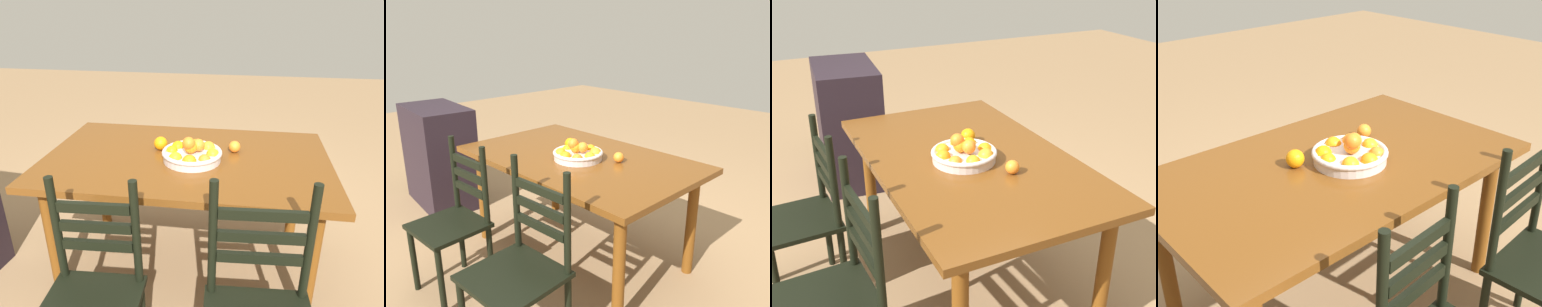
{
  "view_description": "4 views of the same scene",
  "coord_description": "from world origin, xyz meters",
  "views": [
    {
      "loc": [
        -0.31,
        1.86,
        1.6
      ],
      "look_at": [
        -0.04,
        0.05,
        0.79
      ],
      "focal_mm": 33.98,
      "sensor_mm": 36.0,
      "label": 1
    },
    {
      "loc": [
        -1.81,
        1.77,
        1.61
      ],
      "look_at": [
        -0.04,
        0.05,
        0.79
      ],
      "focal_mm": 36.68,
      "sensor_mm": 36.0,
      "label": 2
    },
    {
      "loc": [
        -2.02,
        0.99,
        1.79
      ],
      "look_at": [
        -0.04,
        0.05,
        0.79
      ],
      "focal_mm": 44.85,
      "sensor_mm": 36.0,
      "label": 3
    },
    {
      "loc": [
        1.24,
        1.43,
        1.7
      ],
      "look_at": [
        -0.04,
        0.05,
        0.79
      ],
      "focal_mm": 45.47,
      "sensor_mm": 36.0,
      "label": 4
    }
  ],
  "objects": [
    {
      "name": "ground_plane",
      "position": [
        0.0,
        0.0,
        0.0
      ],
      "size": [
        12.0,
        12.0,
        0.0
      ],
      "primitive_type": "plane",
      "color": "#8E6D4A"
    },
    {
      "name": "dining_table",
      "position": [
        0.0,
        0.0,
        0.66
      ],
      "size": [
        1.6,
        0.97,
        0.75
      ],
      "color": "brown",
      "rests_on": "ground"
    },
    {
      "name": "chair_near_window",
      "position": [
        -0.41,
        0.8,
        0.45
      ],
      "size": [
        0.46,
        0.46,
        0.97
      ],
      "rotation": [
        0.0,
        0.0,
        3.2
      ],
      "color": "black",
      "rests_on": "ground"
    },
    {
      "name": "chair_by_cabinet",
      "position": [
        0.26,
        0.81,
        0.45
      ],
      "size": [
        0.41,
        0.41,
        0.94
      ],
      "rotation": [
        0.0,
        0.0,
        3.2
      ],
      "color": "black",
      "rests_on": "ground"
    },
    {
      "name": "cabinet",
      "position": [
        1.54,
        0.3,
        0.46
      ],
      "size": [
        0.79,
        0.51,
        0.92
      ],
      "primitive_type": "cube",
      "rotation": [
        0.0,
        0.0,
        -0.1
      ],
      "color": "black",
      "rests_on": "ground"
    },
    {
      "name": "fruit_bowl",
      "position": [
        -0.04,
        0.05,
        0.79
      ],
      "size": [
        0.33,
        0.33,
        0.15
      ],
      "color": "beige",
      "rests_on": "dining_table"
    },
    {
      "name": "orange_loose_0",
      "position": [
        0.17,
        -0.08,
        0.79
      ],
      "size": [
        0.08,
        0.08,
        0.08
      ],
      "primitive_type": "sphere",
      "color": "orange",
      "rests_on": "dining_table"
    },
    {
      "name": "orange_loose_1",
      "position": [
        -0.27,
        -0.1,
        0.79
      ],
      "size": [
        0.07,
        0.07,
        0.07
      ],
      "primitive_type": "sphere",
      "color": "orange",
      "rests_on": "dining_table"
    }
  ]
}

